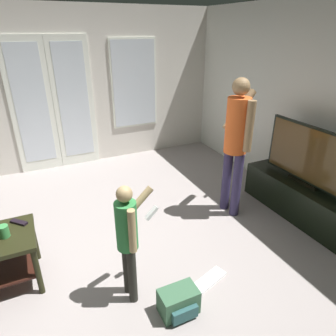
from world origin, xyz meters
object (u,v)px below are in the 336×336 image
(backpack, at_px, (179,302))
(tv_remote_black, at_px, (19,222))
(cup_near_edge, at_px, (4,231))
(tv_stand, at_px, (300,199))
(flat_screen_tv, at_px, (308,156))
(loose_keyboard, at_px, (207,281))
(person_adult, at_px, (237,137))
(person_child, at_px, (128,234))

(backpack, relative_size, tv_remote_black, 1.86)
(cup_near_edge, xyz_separation_m, tv_remote_black, (0.11, 0.16, -0.04))
(cup_near_edge, relative_size, tv_remote_black, 0.64)
(tv_stand, xyz_separation_m, cup_near_edge, (-3.24, 0.28, 0.35))
(flat_screen_tv, distance_m, loose_keyboard, 1.89)
(person_adult, height_order, person_child, person_adult)
(cup_near_edge, bearing_deg, person_adult, 3.54)
(person_adult, distance_m, tv_remote_black, 2.45)
(flat_screen_tv, bearing_deg, person_child, -172.09)
(person_adult, bearing_deg, backpack, -139.96)
(loose_keyboard, xyz_separation_m, tv_remote_black, (-1.48, 0.93, 0.52))
(person_adult, xyz_separation_m, cup_near_edge, (-2.52, -0.16, -0.43))
(tv_remote_black, bearing_deg, person_adult, 45.53)
(flat_screen_tv, height_order, person_adult, person_adult)
(tv_stand, bearing_deg, flat_screen_tv, 114.96)
(tv_remote_black, bearing_deg, loose_keyboard, 13.61)
(person_adult, bearing_deg, flat_screen_tv, -31.21)
(person_adult, distance_m, person_child, 1.80)
(cup_near_edge, height_order, tv_remote_black, cup_near_edge)
(backpack, xyz_separation_m, cup_near_edge, (-1.21, 0.94, 0.46))
(tv_stand, distance_m, flat_screen_tv, 0.58)
(flat_screen_tv, relative_size, loose_keyboard, 2.59)
(flat_screen_tv, height_order, person_child, flat_screen_tv)
(tv_stand, bearing_deg, backpack, -162.07)
(flat_screen_tv, relative_size, backpack, 3.76)
(person_child, xyz_separation_m, backpack, (0.29, -0.34, -0.55))
(person_child, xyz_separation_m, cup_near_edge, (-0.92, 0.60, -0.08))
(tv_stand, xyz_separation_m, person_child, (-2.32, -0.32, 0.44))
(backpack, bearing_deg, tv_remote_black, 134.91)
(tv_stand, distance_m, loose_keyboard, 1.73)
(loose_keyboard, bearing_deg, person_adult, 45.05)
(flat_screen_tv, xyz_separation_m, cup_near_edge, (-3.24, 0.28, -0.23))
(loose_keyboard, bearing_deg, flat_screen_tv, 16.51)
(backpack, bearing_deg, flat_screen_tv, 18.04)
(person_adult, xyz_separation_m, loose_keyboard, (-0.92, -0.92, -1.00))
(tv_stand, height_order, person_adult, person_adult)
(person_child, bearing_deg, backpack, -49.19)
(backpack, distance_m, loose_keyboard, 0.43)
(loose_keyboard, height_order, tv_remote_black, tv_remote_black)
(flat_screen_tv, xyz_separation_m, backpack, (-2.03, -0.66, -0.69))
(flat_screen_tv, bearing_deg, backpack, -161.96)
(flat_screen_tv, distance_m, backpack, 2.24)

